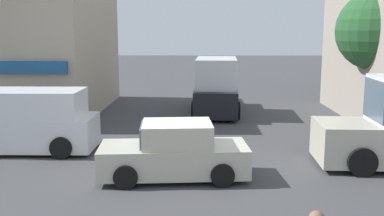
{
  "coord_description": "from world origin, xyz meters",
  "views": [
    {
      "loc": [
        0.45,
        -12.31,
        4.11
      ],
      "look_at": [
        0.16,
        2.0,
        1.6
      ],
      "focal_mm": 42.0,
      "sensor_mm": 36.0,
      "label": 1
    }
  ],
  "objects": [
    {
      "name": "sedan_approaching_near",
      "position": [
        -0.29,
        -0.22,
        0.71
      ],
      "size": [
        4.22,
        2.12,
        1.58
      ],
      "color": "#B7B29E",
      "rests_on": "ground"
    },
    {
      "name": "street_tree",
      "position": [
        7.69,
        6.62,
        4.05
      ],
      "size": [
        3.31,
        3.31,
        5.72
      ],
      "color": "#4C3823",
      "rests_on": "ground"
    },
    {
      "name": "van_crossing_leftbound",
      "position": [
        -5.37,
        2.48,
        1.01
      ],
      "size": [
        4.6,
        2.05,
        2.11
      ],
      "color": "silver",
      "rests_on": "ground"
    },
    {
      "name": "box_truck_parked_curbside",
      "position": [
        1.21,
        9.68,
        1.25
      ],
      "size": [
        2.44,
        5.69,
        2.75
      ],
      "color": "black",
      "rests_on": "ground"
    },
    {
      "name": "ground_plane",
      "position": [
        0.0,
        0.0,
        0.0
      ],
      "size": [
        120.0,
        120.0,
        0.0
      ],
      "primitive_type": "plane",
      "color": "#3D3D3F"
    },
    {
      "name": "traffic_light_mast",
      "position": [
        6.33,
        3.96,
        4.18
      ],
      "size": [
        4.87,
        0.67,
        6.2
      ],
      "color": "#47474C",
      "rests_on": "ground"
    }
  ]
}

